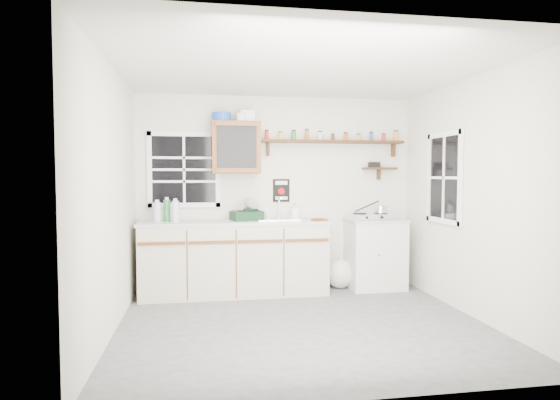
% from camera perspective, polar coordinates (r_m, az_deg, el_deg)
% --- Properties ---
extents(room, '(3.64, 3.24, 2.54)m').
position_cam_1_polar(room, '(4.57, 2.83, 0.17)').
color(room, '#49494B').
rests_on(room, ground).
extents(main_cabinet, '(2.31, 0.63, 0.92)m').
position_cam_1_polar(main_cabinet, '(5.86, -5.55, -6.98)').
color(main_cabinet, beige).
rests_on(main_cabinet, floor).
extents(right_cabinet, '(0.73, 0.57, 0.91)m').
position_cam_1_polar(right_cabinet, '(6.28, 11.49, -6.40)').
color(right_cabinet, silver).
rests_on(right_cabinet, floor).
extents(sink, '(0.52, 0.44, 0.29)m').
position_cam_1_polar(sink, '(5.87, -0.34, -2.33)').
color(sink, silver).
rests_on(sink, main_cabinet).
extents(upper_cabinet, '(0.60, 0.32, 0.65)m').
position_cam_1_polar(upper_cabinet, '(5.93, -5.37, 6.36)').
color(upper_cabinet, brown).
rests_on(upper_cabinet, wall_back).
extents(upper_cabinet_clutter, '(0.53, 0.24, 0.14)m').
position_cam_1_polar(upper_cabinet_clutter, '(5.96, -5.82, 10.05)').
color(upper_cabinet_clutter, '#1B4AAF').
rests_on(upper_cabinet_clutter, upper_cabinet).
extents(spice_shelf, '(1.91, 0.18, 0.35)m').
position_cam_1_polar(spice_shelf, '(6.23, 6.45, 7.16)').
color(spice_shelf, '#311E0D').
rests_on(spice_shelf, wall_back).
extents(secondary_shelf, '(0.45, 0.16, 0.24)m').
position_cam_1_polar(secondary_shelf, '(6.42, 11.85, 3.84)').
color(secondary_shelf, '#311E0D').
rests_on(secondary_shelf, wall_back).
extents(warning_sign, '(0.22, 0.02, 0.30)m').
position_cam_1_polar(warning_sign, '(6.14, 0.16, 1.17)').
color(warning_sign, black).
rests_on(warning_sign, wall_back).
extents(window_back, '(0.93, 0.03, 0.98)m').
position_cam_1_polar(window_back, '(6.05, -11.61, 3.64)').
color(window_back, black).
rests_on(window_back, wall_back).
extents(window_right, '(0.03, 0.78, 1.08)m').
position_cam_1_polar(window_right, '(5.72, 19.40, 2.57)').
color(window_right, black).
rests_on(window_right, wall_back).
extents(water_bottles, '(0.30, 0.17, 0.29)m').
position_cam_1_polar(water_bottles, '(5.79, -13.68, -1.30)').
color(water_bottles, silver).
rests_on(water_bottles, main_cabinet).
extents(dish_rack, '(0.43, 0.36, 0.28)m').
position_cam_1_polar(dish_rack, '(5.84, -3.94, -1.59)').
color(dish_rack, black).
rests_on(dish_rack, main_cabinet).
extents(soap_bottle, '(0.10, 0.10, 0.20)m').
position_cam_1_polar(soap_bottle, '(6.12, 1.83, -1.26)').
color(soap_bottle, white).
rests_on(soap_bottle, main_cabinet).
extents(rag, '(0.20, 0.19, 0.02)m').
position_cam_1_polar(rag, '(5.79, 4.81, -2.40)').
color(rag, maroon).
rests_on(rag, main_cabinet).
extents(hotplate, '(0.59, 0.34, 0.08)m').
position_cam_1_polar(hotplate, '(6.17, 10.94, -1.96)').
color(hotplate, silver).
rests_on(hotplate, right_cabinet).
extents(saucepan, '(0.38, 0.25, 0.17)m').
position_cam_1_polar(saucepan, '(6.22, 12.11, -1.15)').
color(saucepan, silver).
rests_on(saucepan, hotplate).
extents(trash_bag, '(0.39, 0.35, 0.45)m').
position_cam_1_polar(trash_bag, '(6.26, 7.32, -8.88)').
color(trash_bag, silver).
rests_on(trash_bag, floor).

